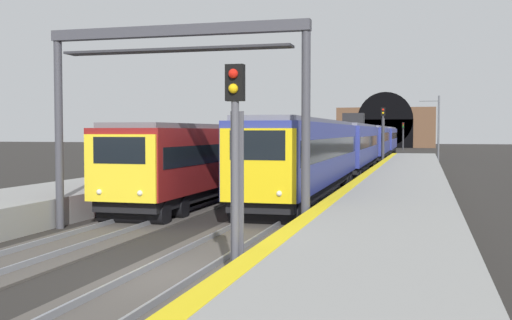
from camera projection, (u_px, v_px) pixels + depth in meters
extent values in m
plane|color=#282623|center=(170.00, 278.00, 14.51)|extent=(320.00, 320.00, 0.00)
cube|color=gray|center=(367.00, 267.00, 13.30)|extent=(112.00, 4.47, 1.03)
cube|color=yellow|center=(277.00, 239.00, 13.79)|extent=(112.00, 0.50, 0.01)
cube|color=#4C4742|center=(170.00, 277.00, 14.51)|extent=(160.00, 2.81, 0.06)
cube|color=gray|center=(142.00, 270.00, 14.69)|extent=(160.00, 0.07, 0.15)
cube|color=gray|center=(199.00, 274.00, 14.31)|extent=(160.00, 0.07, 0.15)
cube|color=#4C4742|center=(2.00, 266.00, 15.70)|extent=(160.00, 2.98, 0.06)
cube|color=gray|center=(27.00, 263.00, 15.51)|extent=(160.00, 0.07, 0.15)
cube|color=navy|center=(308.00, 152.00, 31.35)|extent=(20.12, 3.04, 2.86)
cube|color=black|center=(308.00, 147.00, 31.34)|extent=(19.32, 3.06, 0.94)
cube|color=slate|center=(308.00, 122.00, 31.28)|extent=(19.52, 2.61, 0.20)
cube|color=black|center=(308.00, 184.00, 31.43)|extent=(19.72, 2.70, 0.49)
cylinder|color=black|center=(265.00, 213.00, 22.72)|extent=(0.90, 2.62, 0.88)
cylinder|color=black|center=(276.00, 207.00, 24.46)|extent=(0.90, 2.62, 0.88)
cylinder|color=black|center=(328.00, 179.00, 38.43)|extent=(0.90, 2.62, 0.88)
cylinder|color=black|center=(332.00, 177.00, 40.17)|extent=(0.90, 2.62, 0.88)
cube|color=yellow|center=(258.00, 166.00, 21.61)|extent=(0.15, 2.72, 2.59)
cube|color=black|center=(257.00, 145.00, 21.53)|extent=(0.06, 1.98, 1.03)
sphere|color=#F2EACC|center=(279.00, 194.00, 21.40)|extent=(0.20, 0.20, 0.20)
sphere|color=#F2EACC|center=(236.00, 192.00, 21.79)|extent=(0.20, 0.20, 0.20)
cube|color=navy|center=(353.00, 144.00, 51.27)|extent=(20.12, 3.04, 2.86)
cube|color=black|center=(353.00, 141.00, 51.26)|extent=(19.32, 3.06, 0.85)
cube|color=slate|center=(353.00, 125.00, 51.20)|extent=(19.52, 2.61, 0.20)
cube|color=black|center=(353.00, 164.00, 51.35)|extent=(19.72, 2.70, 0.49)
cylinder|color=black|center=(340.00, 175.00, 42.61)|extent=(0.90, 2.62, 0.88)
cylinder|color=black|center=(343.00, 173.00, 44.35)|extent=(0.90, 2.62, 0.88)
cylinder|color=black|center=(361.00, 163.00, 58.38)|extent=(0.90, 2.62, 0.88)
cylinder|color=black|center=(363.00, 162.00, 60.12)|extent=(0.90, 2.62, 0.88)
cube|color=navy|center=(373.00, 140.00, 71.19)|extent=(20.12, 3.04, 2.86)
cube|color=black|center=(373.00, 137.00, 71.17)|extent=(19.32, 3.06, 0.97)
cube|color=slate|center=(374.00, 127.00, 71.12)|extent=(19.52, 2.61, 0.20)
cube|color=black|center=(373.00, 154.00, 71.27)|extent=(19.72, 2.70, 0.49)
cylinder|color=black|center=(367.00, 161.00, 62.92)|extent=(0.90, 2.62, 0.88)
cylinder|color=black|center=(369.00, 160.00, 64.66)|extent=(0.90, 2.62, 0.88)
cylinder|color=black|center=(377.00, 155.00, 77.90)|extent=(0.90, 2.62, 0.88)
cylinder|color=black|center=(378.00, 154.00, 79.64)|extent=(0.90, 2.62, 0.88)
cube|color=navy|center=(385.00, 138.00, 91.11)|extent=(20.12, 3.04, 2.86)
cube|color=black|center=(385.00, 135.00, 91.09)|extent=(19.32, 3.06, 0.83)
cube|color=slate|center=(385.00, 128.00, 91.04)|extent=(19.52, 2.61, 0.20)
cube|color=black|center=(385.00, 149.00, 91.19)|extent=(19.72, 2.70, 0.49)
cylinder|color=black|center=(381.00, 154.00, 82.43)|extent=(0.90, 2.62, 0.88)
cylinder|color=black|center=(382.00, 153.00, 84.17)|extent=(0.90, 2.62, 0.88)
cylinder|color=black|center=(387.00, 150.00, 98.23)|extent=(0.90, 2.62, 0.88)
cylinder|color=black|center=(388.00, 150.00, 99.97)|extent=(0.90, 2.62, 0.88)
cube|color=black|center=(354.00, 119.00, 51.18)|extent=(1.32, 1.71, 0.90)
cube|color=maroon|center=(217.00, 154.00, 31.83)|extent=(20.75, 2.97, 2.61)
cube|color=black|center=(217.00, 150.00, 31.81)|extent=(19.92, 3.00, 0.79)
cube|color=slate|center=(217.00, 127.00, 31.76)|extent=(20.13, 2.54, 0.20)
cube|color=black|center=(217.00, 183.00, 31.89)|extent=(20.33, 2.62, 0.49)
cylinder|color=black|center=(134.00, 212.00, 22.87)|extent=(0.89, 2.64, 0.87)
cylinder|color=black|center=(155.00, 207.00, 24.60)|extent=(0.89, 2.64, 0.87)
cylinder|color=black|center=(257.00, 179.00, 39.21)|extent=(0.89, 2.64, 0.87)
cylinder|color=black|center=(264.00, 177.00, 40.95)|extent=(0.89, 2.64, 0.87)
cube|color=yellow|center=(120.00, 168.00, 21.81)|extent=(0.13, 2.75, 2.39)
cube|color=black|center=(119.00, 150.00, 21.73)|extent=(0.05, 2.00, 0.94)
sphere|color=#F2EACC|center=(140.00, 193.00, 21.58)|extent=(0.20, 0.20, 0.20)
sphere|color=#F2EACC|center=(99.00, 192.00, 22.00)|extent=(0.20, 0.20, 0.20)
cube|color=maroon|center=(299.00, 145.00, 52.33)|extent=(20.75, 2.97, 2.61)
cube|color=black|center=(299.00, 140.00, 52.31)|extent=(19.92, 3.00, 0.82)
cube|color=slate|center=(299.00, 129.00, 52.26)|extent=(20.13, 2.54, 0.20)
cube|color=black|center=(299.00, 163.00, 52.40)|extent=(20.33, 2.62, 0.49)
cylinder|color=black|center=(272.00, 174.00, 43.53)|extent=(0.89, 2.64, 0.87)
cylinder|color=black|center=(278.00, 172.00, 45.26)|extent=(0.89, 2.64, 0.87)
cylinder|color=black|center=(314.00, 162.00, 59.56)|extent=(0.89, 2.64, 0.87)
cylinder|color=black|center=(317.00, 161.00, 61.29)|extent=(0.89, 2.64, 0.87)
cube|color=maroon|center=(334.00, 141.00, 72.83)|extent=(20.75, 2.97, 2.61)
cube|color=black|center=(334.00, 139.00, 72.82)|extent=(19.92, 3.00, 0.91)
cube|color=slate|center=(334.00, 129.00, 72.76)|extent=(20.13, 2.54, 0.20)
cube|color=black|center=(334.00, 154.00, 72.90)|extent=(20.33, 2.62, 0.49)
cylinder|color=black|center=(321.00, 160.00, 64.15)|extent=(0.89, 2.64, 0.87)
cylinder|color=black|center=(324.00, 159.00, 65.88)|extent=(0.89, 2.64, 0.87)
cylinder|color=black|center=(343.00, 154.00, 79.94)|extent=(0.89, 2.64, 0.87)
cylinder|color=black|center=(344.00, 154.00, 81.68)|extent=(0.89, 2.64, 0.87)
cube|color=black|center=(299.00, 122.00, 52.24)|extent=(1.31, 1.72, 0.90)
cylinder|color=#4C4C54|center=(235.00, 199.00, 12.88)|extent=(0.16, 0.16, 4.04)
cube|color=black|center=(235.00, 83.00, 12.77)|extent=(0.20, 0.38, 0.75)
cube|color=#4C4C54|center=(237.00, 198.00, 13.02)|extent=(0.04, 0.28, 3.63)
sphere|color=red|center=(233.00, 74.00, 12.64)|extent=(0.20, 0.20, 0.20)
sphere|color=yellow|center=(233.00, 88.00, 12.65)|extent=(0.20, 0.20, 0.20)
cylinder|color=#38383D|center=(383.00, 142.00, 57.66)|extent=(0.16, 0.16, 4.84)
cube|color=black|center=(383.00, 112.00, 57.53)|extent=(0.20, 0.38, 0.75)
cube|color=#38383D|center=(383.00, 142.00, 57.79)|extent=(0.04, 0.28, 4.36)
sphere|color=red|center=(383.00, 110.00, 57.40)|extent=(0.20, 0.20, 0.20)
sphere|color=yellow|center=(383.00, 113.00, 57.41)|extent=(0.20, 0.20, 0.20)
cylinder|color=#38383D|center=(403.00, 139.00, 110.38)|extent=(0.16, 0.16, 3.91)
cube|color=black|center=(403.00, 125.00, 110.27)|extent=(0.20, 0.38, 1.05)
cube|color=#38383D|center=(403.00, 139.00, 110.52)|extent=(0.04, 0.28, 3.52)
sphere|color=red|center=(403.00, 123.00, 110.13)|extent=(0.20, 0.20, 0.20)
sphere|color=yellow|center=(403.00, 125.00, 110.14)|extent=(0.20, 0.20, 0.20)
sphere|color=green|center=(403.00, 127.00, 110.15)|extent=(0.20, 0.20, 0.20)
cylinder|color=#3F3F47|center=(59.00, 135.00, 21.75)|extent=(0.28, 0.28, 6.54)
cylinder|color=#3F3F47|center=(306.00, 136.00, 19.46)|extent=(0.28, 0.28, 6.54)
cube|color=#3F3F47|center=(175.00, 31.00, 20.45)|extent=(0.36, 9.03, 0.35)
cube|color=#2D2D33|center=(175.00, 50.00, 20.48)|extent=(0.70, 7.87, 0.08)
cube|color=brown|center=(385.00, 128.00, 129.22)|extent=(2.77, 20.09, 8.32)
cube|color=black|center=(385.00, 134.00, 127.90)|extent=(0.12, 11.25, 5.83)
cylinder|color=black|center=(385.00, 119.00, 127.76)|extent=(0.12, 11.25, 11.25)
cylinder|color=#595B60|center=(439.00, 128.00, 70.93)|extent=(0.22, 0.22, 7.45)
cylinder|color=#595B60|center=(429.00, 101.00, 71.07)|extent=(0.08, 2.17, 0.08)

